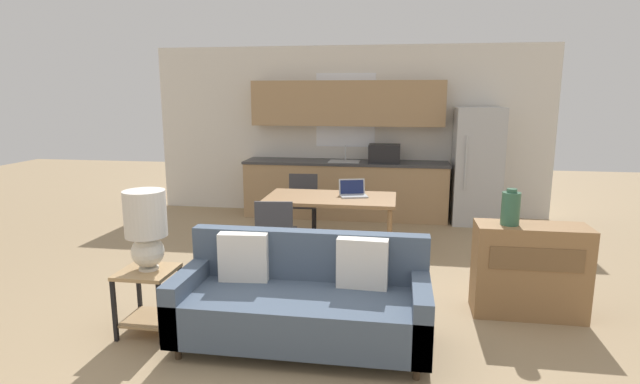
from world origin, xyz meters
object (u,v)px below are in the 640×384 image
object	(u,v)px
table_lamp	(146,225)
credenza	(529,270)
laptop	(353,192)
side_table	(148,291)
dining_chair_near_left	(276,231)
dining_table	(331,202)
dining_chair_far_left	(302,201)
vase	(511,208)
refrigerator	(477,166)
couch	(303,301)

from	to	relation	value
table_lamp	credenza	bearing A→B (deg)	14.70
laptop	side_table	bearing A→B (deg)	-138.01
side_table	dining_chair_near_left	distance (m)	1.63
dining_table	dining_chair_far_left	bearing A→B (deg)	122.95
table_lamp	dining_chair_near_left	size ratio (longest dim) A/B	0.77
vase	dining_chair_near_left	xyz separation A→B (m)	(-2.26, 0.63, -0.48)
refrigerator	dining_chair_far_left	xyz separation A→B (m)	(-2.47, -1.11, -0.38)
couch	dining_chair_near_left	bearing A→B (deg)	111.96
vase	dining_chair_far_left	size ratio (longest dim) A/B	0.38
dining_chair_far_left	dining_chair_near_left	distance (m)	1.57
table_lamp	vase	xyz separation A→B (m)	(2.96, 0.81, 0.07)
dining_table	laptop	world-z (taller)	laptop
side_table	vase	distance (m)	3.15
dining_table	credenza	size ratio (longest dim) A/B	1.63
credenza	table_lamp	bearing A→B (deg)	-165.30
vase	dining_chair_far_left	bearing A→B (deg)	135.88
refrigerator	vase	xyz separation A→B (m)	(-0.19, -3.32, 0.10)
dining_table	credenza	xyz separation A→B (m)	(1.97, -1.41, -0.25)
credenza	dining_chair_near_left	bearing A→B (deg)	165.94
side_table	laptop	xyz separation A→B (m)	(1.46, 2.35, 0.41)
dining_table	couch	size ratio (longest dim) A/B	0.80
couch	table_lamp	bearing A→B (deg)	-179.32
side_table	dining_table	bearing A→B (deg)	62.03
dining_table	dining_chair_near_left	xyz separation A→B (m)	(-0.49, -0.80, -0.17)
vase	dining_chair_near_left	size ratio (longest dim) A/B	0.38
couch	dining_chair_far_left	world-z (taller)	couch
dining_table	laptop	size ratio (longest dim) A/B	4.12
couch	dining_chair_far_left	xyz separation A→B (m)	(-0.59, 3.01, 0.15)
refrigerator	side_table	distance (m)	5.24
refrigerator	table_lamp	xyz separation A→B (m)	(-3.16, -4.13, 0.03)
table_lamp	refrigerator	bearing A→B (deg)	52.63
laptop	table_lamp	bearing A→B (deg)	-138.03
side_table	vase	size ratio (longest dim) A/B	1.69
vase	refrigerator	bearing A→B (deg)	86.69
couch	laptop	distance (m)	2.37
credenza	laptop	xyz separation A→B (m)	(-1.71, 1.51, 0.36)
laptop	dining_chair_near_left	bearing A→B (deg)	-146.36
refrigerator	dining_chair_far_left	world-z (taller)	refrigerator
refrigerator	dining_chair_far_left	distance (m)	2.73
couch	dining_chair_far_left	distance (m)	3.07
credenza	dining_chair_near_left	xyz separation A→B (m)	(-2.46, 0.62, 0.08)
dining_chair_near_left	laptop	size ratio (longest dim) A/B	2.24
side_table	table_lamp	xyz separation A→B (m)	(0.01, 0.02, 0.55)
refrigerator	dining_chair_near_left	world-z (taller)	refrigerator
couch	side_table	distance (m)	1.29
dining_chair_far_left	dining_chair_near_left	xyz separation A→B (m)	(0.01, -1.57, 0.00)
refrigerator	dining_chair_near_left	distance (m)	3.66
refrigerator	vase	world-z (taller)	refrigerator
credenza	dining_chair_far_left	distance (m)	3.31
couch	dining_chair_far_left	size ratio (longest dim) A/B	2.30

